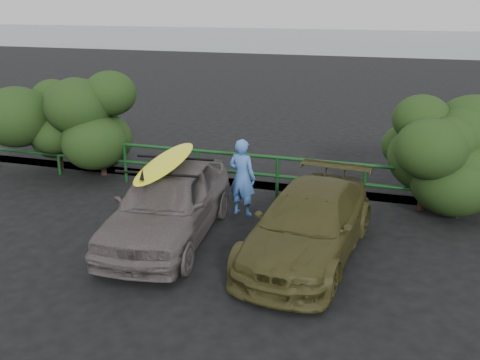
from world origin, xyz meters
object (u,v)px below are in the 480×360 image
object	(u,v)px
man	(242,178)
surfboard	(166,162)
sedan	(168,203)
guardrail	(237,173)
olive_vehicle	(309,224)

from	to	relation	value
man	surfboard	distance (m)	2.00
sedan	man	xyz separation A→B (m)	(1.01, 1.58, 0.12)
guardrail	man	size ratio (longest dim) A/B	8.23
olive_vehicle	man	distance (m)	2.33
guardrail	man	world-z (taller)	man
sedan	man	distance (m)	1.88
sedan	man	bearing A→B (deg)	51.62
surfboard	sedan	bearing A→B (deg)	0.00
surfboard	guardrail	bearing A→B (deg)	74.18
olive_vehicle	surfboard	xyz separation A→B (m)	(-2.75, -0.05, 0.94)
man	surfboard	size ratio (longest dim) A/B	0.59
guardrail	sedan	bearing A→B (deg)	-100.13
olive_vehicle	surfboard	bearing A→B (deg)	-173.55
sedan	surfboard	world-z (taller)	surfboard
guardrail	man	distance (m)	1.36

